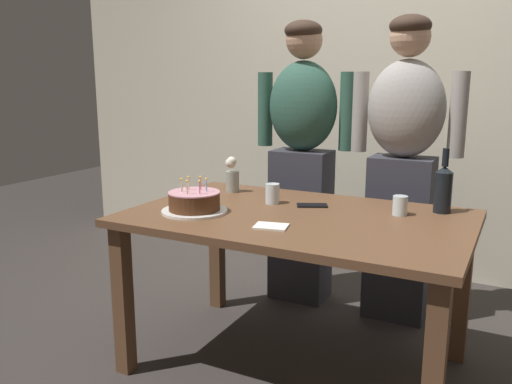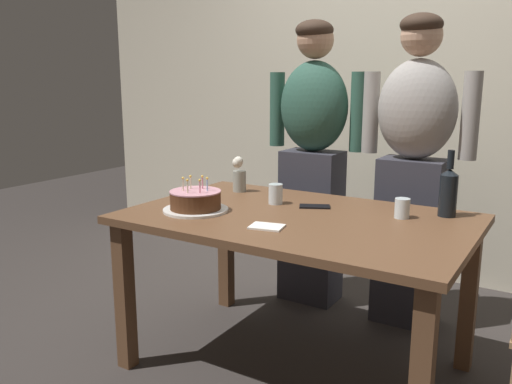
{
  "view_description": "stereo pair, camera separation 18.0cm",
  "coord_description": "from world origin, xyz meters",
  "views": [
    {
      "loc": [
        0.88,
        -2.12,
        1.34
      ],
      "look_at": [
        -0.17,
        -0.07,
        0.84
      ],
      "focal_mm": 37.05,
      "sensor_mm": 36.0,
      "label": 1
    },
    {
      "loc": [
        1.04,
        -2.04,
        1.34
      ],
      "look_at": [
        -0.17,
        -0.07,
        0.84
      ],
      "focal_mm": 37.05,
      "sensor_mm": 36.0,
      "label": 2
    }
  ],
  "objects": [
    {
      "name": "birthday_cake",
      "position": [
        -0.43,
        -0.18,
        0.79
      ],
      "size": [
        0.3,
        0.3,
        0.16
      ],
      "color": "white",
      "rests_on": "dining_table"
    },
    {
      "name": "wine_bottle",
      "position": [
        0.57,
        0.34,
        0.85
      ],
      "size": [
        0.08,
        0.08,
        0.3
      ],
      "color": "black",
      "rests_on": "dining_table"
    },
    {
      "name": "person_woman_cardigan",
      "position": [
        0.3,
        0.76,
        0.87
      ],
      "size": [
        0.61,
        0.27,
        1.66
      ],
      "rotation": [
        0.0,
        0.0,
        3.14
      ],
      "color": "#33333D",
      "rests_on": "ground_plane"
    },
    {
      "name": "water_glass_near",
      "position": [
        -0.19,
        0.14,
        0.79
      ],
      "size": [
        0.07,
        0.07,
        0.1
      ],
      "primitive_type": "cylinder",
      "color": "silver",
      "rests_on": "dining_table"
    },
    {
      "name": "back_wall",
      "position": [
        0.0,
        1.55,
        1.3
      ],
      "size": [
        5.2,
        0.1,
        2.6
      ],
      "primitive_type": "cube",
      "color": "beige",
      "rests_on": "ground_plane"
    },
    {
      "name": "cell_phone",
      "position": [
        -0.0,
        0.18,
        0.74
      ],
      "size": [
        0.16,
        0.13,
        0.01
      ],
      "primitive_type": "cube",
      "rotation": [
        0.0,
        0.0,
        0.45
      ],
      "color": "black",
      "rests_on": "dining_table"
    },
    {
      "name": "ground_plane",
      "position": [
        0.0,
        0.0,
        0.0
      ],
      "size": [
        10.0,
        10.0,
        0.0
      ],
      "primitive_type": "plane",
      "color": "#332D2B"
    },
    {
      "name": "napkin_stack",
      "position": [
        -0.02,
        -0.24,
        0.74
      ],
      "size": [
        0.15,
        0.13,
        0.01
      ],
      "primitive_type": "cube",
      "rotation": [
        0.0,
        0.0,
        0.21
      ],
      "color": "white",
      "rests_on": "dining_table"
    },
    {
      "name": "dining_table",
      "position": [
        0.0,
        0.0,
        0.64
      ],
      "size": [
        1.5,
        0.96,
        0.74
      ],
      "color": "brown",
      "rests_on": "ground_plane"
    },
    {
      "name": "person_man_bearded",
      "position": [
        -0.3,
        0.76,
        0.87
      ],
      "size": [
        0.61,
        0.27,
        1.66
      ],
      "rotation": [
        0.0,
        0.0,
        3.14
      ],
      "color": "#33333D",
      "rests_on": "ground_plane"
    },
    {
      "name": "water_glass_far",
      "position": [
        0.41,
        0.2,
        0.78
      ],
      "size": [
        0.07,
        0.07,
        0.09
      ],
      "primitive_type": "cylinder",
      "color": "silver",
      "rests_on": "dining_table"
    },
    {
      "name": "flower_vase",
      "position": [
        -0.5,
        0.28,
        0.83
      ],
      "size": [
        0.07,
        0.08,
        0.19
      ],
      "color": "#999E93",
      "rests_on": "dining_table"
    }
  ]
}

